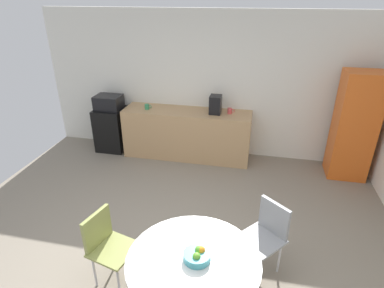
{
  "coord_description": "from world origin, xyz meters",
  "views": [
    {
      "loc": [
        0.98,
        -2.56,
        2.83
      ],
      "look_at": [
        0.16,
        1.24,
        0.95
      ],
      "focal_mm": 29.45,
      "sensor_mm": 36.0,
      "label": 1
    }
  ],
  "objects": [
    {
      "name": "counter_block",
      "position": [
        -0.24,
        2.65,
        0.45
      ],
      "size": [
        2.32,
        0.6,
        0.9
      ],
      "primitive_type": "cube",
      "color": "tan",
      "rests_on": "ground_plane"
    },
    {
      "name": "wall_back",
      "position": [
        0.0,
        3.0,
        1.3
      ],
      "size": [
        6.0,
        0.1,
        2.6
      ],
      "primitive_type": "cube",
      "color": "white",
      "rests_on": "ground_plane"
    },
    {
      "name": "locker_cabinet",
      "position": [
        2.55,
        2.55,
        0.89
      ],
      "size": [
        0.6,
        0.5,
        1.77
      ],
      "primitive_type": "cube",
      "color": "orange",
      "rests_on": "ground_plane"
    },
    {
      "name": "mini_fridge",
      "position": [
        -1.75,
        2.65,
        0.42
      ],
      "size": [
        0.54,
        0.54,
        0.83
      ],
      "primitive_type": "cube",
      "color": "black",
      "rests_on": "ground_plane"
    },
    {
      "name": "mug_white",
      "position": [
        0.53,
        2.69,
        0.95
      ],
      "size": [
        0.13,
        0.08,
        0.09
      ],
      "color": "#D84C4C",
      "rests_on": "counter_block"
    },
    {
      "name": "chair_gray",
      "position": [
        1.22,
        0.2,
        0.52
      ],
      "size": [
        0.59,
        0.59,
        0.83
      ],
      "color": "silver",
      "rests_on": "ground_plane"
    },
    {
      "name": "microwave",
      "position": [
        -1.75,
        2.65,
        0.96
      ],
      "size": [
        0.48,
        0.38,
        0.26
      ],
      "primitive_type": "cube",
      "color": "black",
      "rests_on": "mini_fridge"
    },
    {
      "name": "fruit_bowl",
      "position": [
        0.6,
        -0.57,
        0.77
      ],
      "size": [
        0.24,
        0.24,
        0.11
      ],
      "color": "teal",
      "rests_on": "round_table"
    },
    {
      "name": "coffee_maker",
      "position": [
        0.28,
        2.65,
        1.06
      ],
      "size": [
        0.2,
        0.24,
        0.32
      ],
      "primitive_type": "cube",
      "color": "black",
      "rests_on": "counter_block"
    },
    {
      "name": "mug_green",
      "position": [
        -0.97,
        2.6,
        0.95
      ],
      "size": [
        0.13,
        0.08,
        0.09
      ],
      "color": "#338C59",
      "rests_on": "counter_block"
    },
    {
      "name": "ground_plane",
      "position": [
        0.0,
        0.0,
        0.0
      ],
      "size": [
        6.0,
        6.0,
        0.0
      ],
      "primitive_type": "plane",
      "color": "gray"
    },
    {
      "name": "round_table",
      "position": [
        0.56,
        -0.57,
        0.61
      ],
      "size": [
        1.19,
        1.19,
        0.73
      ],
      "color": "silver",
      "rests_on": "ground_plane"
    },
    {
      "name": "chair_olive",
      "position": [
        -0.41,
        -0.32,
        0.52
      ],
      "size": [
        0.51,
        0.51,
        0.83
      ],
      "color": "silver",
      "rests_on": "ground_plane"
    }
  ]
}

